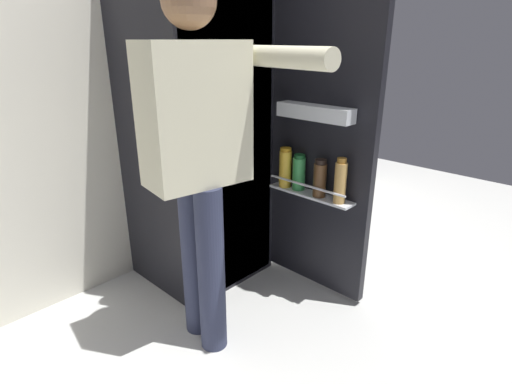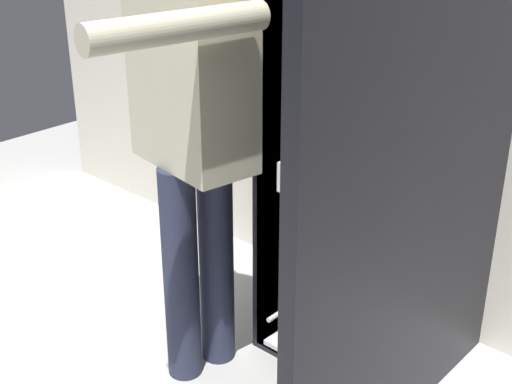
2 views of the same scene
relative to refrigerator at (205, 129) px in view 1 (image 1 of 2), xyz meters
name	(u,v)px [view 1 (image 1 of 2)]	position (x,y,z in m)	size (l,w,h in m)	color
ground_plane	(267,304)	(-0.03, -0.49, -0.88)	(6.06, 6.06, 0.00)	silver
kitchen_wall	(153,43)	(-0.03, 0.39, 0.44)	(4.40, 0.10, 2.63)	silver
refrigerator	(205,129)	(0.00, 0.00, 0.00)	(0.68, 1.19, 1.76)	black
person	(199,147)	(-0.40, -0.44, 0.05)	(0.52, 0.75, 1.56)	#2D334C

